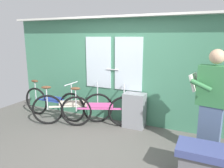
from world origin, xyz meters
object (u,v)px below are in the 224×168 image
at_px(bicycle_near_door, 99,110).
at_px(bicycle_leaning_behind, 53,103).
at_px(bicycle_by_pole, 72,108).
at_px(passenger_reading_newspaper, 212,101).
at_px(bench_seat_corner, 204,162).
at_px(trash_bin_by_wall, 134,110).

relative_size(bicycle_near_door, bicycle_leaning_behind, 0.89).
relative_size(bicycle_by_pole, passenger_reading_newspaper, 0.90).
distance_m(bicycle_leaning_behind, bench_seat_corner, 3.34).
bearing_deg(bench_seat_corner, trash_bin_by_wall, 138.77).
bearing_deg(bicycle_near_door, bench_seat_corner, -47.36).
distance_m(bicycle_leaning_behind, bicycle_by_pole, 0.60).
relative_size(bicycle_by_pole, bench_seat_corner, 2.13).
distance_m(bicycle_leaning_behind, trash_bin_by_wall, 1.87).
xyz_separation_m(bicycle_near_door, trash_bin_by_wall, (0.66, 0.27, 0.01)).
distance_m(bicycle_near_door, trash_bin_by_wall, 0.71).
bearing_deg(bench_seat_corner, bicycle_leaning_behind, 164.20).
bearing_deg(passenger_reading_newspaper, bicycle_near_door, 3.86).
bearing_deg(trash_bin_by_wall, bicycle_by_pole, -163.52).
relative_size(bicycle_by_pole, trash_bin_by_wall, 2.08).
xyz_separation_m(bicycle_leaning_behind, bicycle_by_pole, (0.59, -0.09, -0.00)).
bearing_deg(bicycle_leaning_behind, trash_bin_by_wall, 10.29).
bearing_deg(passenger_reading_newspaper, trash_bin_by_wall, -9.76).
height_order(bicycle_by_pole, trash_bin_by_wall, bicycle_by_pole).
height_order(passenger_reading_newspaper, trash_bin_by_wall, passenger_reading_newspaper).
relative_size(bicycle_leaning_behind, trash_bin_by_wall, 2.38).
relative_size(bicycle_near_door, bicycle_by_pole, 1.02).
distance_m(bicycle_near_door, bench_seat_corner, 2.22).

